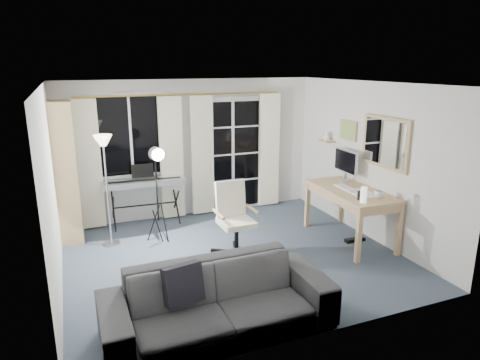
% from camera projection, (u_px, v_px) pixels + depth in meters
% --- Properties ---
extents(floor, '(4.50, 4.00, 0.02)m').
position_uv_depth(floor, '(233.00, 257.00, 6.06)').
color(floor, '#384352').
rests_on(floor, ground).
extents(window, '(1.20, 0.08, 1.40)m').
position_uv_depth(window, '(130.00, 136.00, 7.05)').
color(window, white).
rests_on(window, floor).
extents(french_door, '(1.32, 0.09, 2.11)m').
position_uv_depth(french_door, '(232.00, 155.00, 7.83)').
color(french_door, white).
rests_on(french_door, floor).
extents(curtains, '(3.60, 0.07, 2.13)m').
position_uv_depth(curtains, '(186.00, 156.00, 7.40)').
color(curtains, gold).
rests_on(curtains, floor).
extents(bookshelf, '(0.37, 1.00, 2.14)m').
position_uv_depth(bookshelf, '(63.00, 173.00, 6.58)').
color(bookshelf, '#A47E56').
rests_on(bookshelf, floor).
extents(torchiere_lamp, '(0.29, 0.29, 1.67)m').
position_uv_depth(torchiere_lamp, '(104.00, 158.00, 6.13)').
color(torchiere_lamp, '#B2B2B7').
rests_on(torchiere_lamp, floor).
extents(keyboard_piano, '(1.36, 0.70, 0.97)m').
position_uv_depth(keyboard_piano, '(144.00, 183.00, 7.05)').
color(keyboard_piano, black).
rests_on(keyboard_piano, floor).
extents(studio_light, '(0.31, 0.32, 1.51)m').
position_uv_depth(studio_light, '(157.00, 165.00, 6.25)').
color(studio_light, black).
rests_on(studio_light, floor).
extents(office_chair, '(0.70, 0.73, 1.05)m').
position_uv_depth(office_chair, '(233.00, 212.00, 6.05)').
color(office_chair, black).
rests_on(office_chair, floor).
extents(desk, '(0.81, 1.55, 0.81)m').
position_uv_depth(desk, '(351.00, 196.00, 6.47)').
color(desk, tan).
rests_on(desk, floor).
extents(monitor, '(0.20, 0.59, 0.51)m').
position_uv_depth(monitor, '(346.00, 162.00, 6.83)').
color(monitor, silver).
rests_on(monitor, desk).
extents(desk_clutter, '(0.50, 0.92, 1.03)m').
position_uv_depth(desk_clutter, '(356.00, 206.00, 6.25)').
color(desk_clutter, white).
rests_on(desk_clutter, desk).
extents(mug, '(0.14, 0.11, 0.13)m').
position_uv_depth(mug, '(379.00, 193.00, 6.01)').
color(mug, silver).
rests_on(mug, desk).
extents(wall_mirror, '(0.04, 0.94, 0.74)m').
position_uv_depth(wall_mirror, '(385.00, 143.00, 6.15)').
color(wall_mirror, '#A47E56').
rests_on(wall_mirror, floor).
extents(framed_print, '(0.03, 0.42, 0.32)m').
position_uv_depth(framed_print, '(348.00, 130.00, 6.94)').
color(framed_print, '#A47E56').
rests_on(framed_print, floor).
extents(wall_shelf, '(0.16, 0.30, 0.18)m').
position_uv_depth(wall_shelf, '(327.00, 138.00, 7.41)').
color(wall_shelf, '#A47E56').
rests_on(wall_shelf, floor).
extents(sofa, '(2.32, 0.68, 0.91)m').
position_uv_depth(sofa, '(218.00, 290.00, 4.28)').
color(sofa, '#2D2D2F').
rests_on(sofa, floor).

